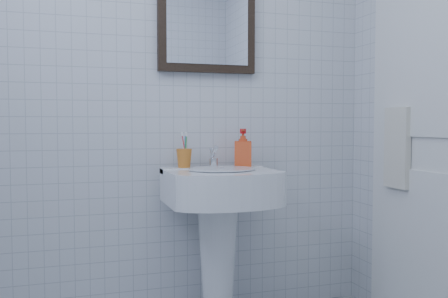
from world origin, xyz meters
name	(u,v)px	position (x,y,z in m)	size (l,w,h in m)	color
wall_back	(160,69)	(0.00, 1.20, 1.25)	(2.20, 0.02, 2.50)	silver
washbasin	(219,221)	(0.24, 0.98, 0.52)	(0.51, 0.37, 0.78)	white
faucet	(213,158)	(0.24, 1.08, 0.81)	(0.04, 0.09, 0.11)	silver
toothbrush_cup	(184,158)	(0.10, 1.09, 0.82)	(0.08, 0.08, 0.09)	orange
soap_dispenser	(243,148)	(0.39, 1.08, 0.86)	(0.08, 0.08, 0.18)	#E64316
wall_mirror	(207,10)	(0.24, 1.18, 1.55)	(0.50, 0.04, 0.62)	black
bathroom_door	(432,120)	(1.08, 0.55, 1.00)	(0.04, 0.80, 2.00)	silver
towel_ring	(401,109)	(1.06, 0.73, 1.05)	(0.18, 0.18, 0.01)	silver
hand_towel	(397,148)	(1.04, 0.73, 0.87)	(0.03, 0.16, 0.38)	silver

